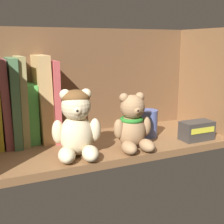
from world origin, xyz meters
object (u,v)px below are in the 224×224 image
at_px(book_6, 42,98).
at_px(book_7, 52,100).
at_px(teddy_bear_smaller, 133,125).
at_px(small_product_box, 197,130).
at_px(teddy_bear_larger, 77,125).
at_px(book_4, 21,100).
at_px(book_2, 3,103).
at_px(book_3, 12,102).
at_px(pillar_candle, 148,124).
at_px(book_5, 31,113).

height_order(book_6, book_7, book_6).
bearing_deg(teddy_bear_smaller, small_product_box, -2.83).
xyz_separation_m(teddy_bear_larger, teddy_bear_smaller, (0.15, -0.01, -0.02)).
xyz_separation_m(book_4, small_product_box, (0.46, -0.19, -0.09)).
relative_size(book_4, teddy_bear_larger, 1.44).
xyz_separation_m(book_6, book_7, (0.03, 0.00, -0.01)).
height_order(book_2, book_3, book_3).
xyz_separation_m(book_7, small_product_box, (0.37, -0.19, -0.09)).
relative_size(book_6, teddy_bear_smaller, 1.63).
distance_m(book_7, teddy_bear_smaller, 0.25).
xyz_separation_m(book_2, pillar_candle, (0.39, -0.10, -0.08)).
bearing_deg(book_7, small_product_box, -26.64).
distance_m(book_2, teddy_bear_smaller, 0.35).
bearing_deg(pillar_candle, book_2, 165.29).
bearing_deg(book_4, pillar_candle, -16.54).
height_order(book_3, book_7, book_3).
bearing_deg(book_6, book_4, 180.00).
height_order(book_2, book_5, book_2).
xyz_separation_m(book_3, pillar_candle, (0.37, -0.10, -0.08)).
distance_m(book_4, book_5, 0.05).
relative_size(book_4, book_6, 0.99).
relative_size(book_4, pillar_candle, 2.98).
relative_size(book_3, book_7, 1.04).
xyz_separation_m(book_4, teddy_bear_larger, (0.10, -0.17, -0.04)).
relative_size(book_5, book_6, 0.68).
bearing_deg(book_7, book_3, 180.00).
distance_m(book_4, pillar_candle, 0.37).
distance_m(book_2, book_7, 0.13).
bearing_deg(book_4, book_7, 0.00).
xyz_separation_m(book_2, book_6, (0.10, 0.00, 0.00)).
xyz_separation_m(book_6, pillar_candle, (0.29, -0.10, -0.08)).
distance_m(book_5, teddy_bear_larger, 0.18).
distance_m(teddy_bear_smaller, pillar_candle, 0.12).
distance_m(pillar_candle, small_product_box, 0.14).
relative_size(book_5, teddy_bear_larger, 0.98).
height_order(teddy_bear_smaller, small_product_box, teddy_bear_smaller).
height_order(book_2, teddy_bear_larger, book_2).
height_order(teddy_bear_larger, pillar_candle, teddy_bear_larger).
bearing_deg(teddy_bear_smaller, book_3, 147.34).
bearing_deg(book_4, book_5, 0.00).
bearing_deg(pillar_candle, small_product_box, -36.86).
bearing_deg(teddy_bear_larger, book_5, 115.10).
height_order(book_3, book_4, book_4).
distance_m(book_2, book_6, 0.10).
distance_m(book_2, book_3, 0.02).
relative_size(book_3, small_product_box, 2.50).
xyz_separation_m(book_3, book_7, (0.11, 0.00, -0.00)).
distance_m(book_3, teddy_bear_smaller, 0.33).
distance_m(book_3, small_product_box, 0.52).
bearing_deg(book_5, book_6, 0.00).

